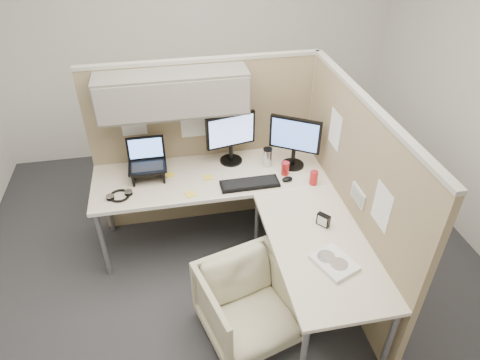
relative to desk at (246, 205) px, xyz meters
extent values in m
plane|color=#2A2A2E|center=(-0.12, -0.13, -0.69)|extent=(4.50, 4.50, 0.00)
cube|color=#968362|center=(-0.22, 0.77, 0.11)|extent=(2.00, 0.05, 1.60)
cube|color=#A8A399|center=(-0.22, 0.77, 0.93)|extent=(2.00, 0.06, 0.03)
cube|color=slate|center=(-0.47, 0.62, 0.73)|extent=(1.20, 0.34, 0.34)
cube|color=gray|center=(-0.47, 0.45, 0.73)|extent=(1.18, 0.01, 0.30)
plane|color=white|center=(-0.82, 0.75, 0.46)|extent=(0.26, 0.00, 0.26)
plane|color=white|center=(-0.32, 0.75, 0.39)|extent=(0.26, 0.00, 0.26)
cube|color=#968362|center=(0.78, -0.23, 0.11)|extent=(0.05, 2.00, 1.60)
cube|color=#A8A399|center=(0.78, -0.23, 0.93)|extent=(0.06, 2.00, 0.03)
cube|color=#A8A399|center=(0.78, 0.77, 0.11)|extent=(0.06, 0.06, 1.60)
cube|color=silver|center=(0.75, -0.38, 0.27)|extent=(0.02, 0.20, 0.12)
cube|color=gray|center=(0.73, -0.38, 0.27)|extent=(0.00, 0.16, 0.09)
plane|color=white|center=(0.75, 0.17, 0.51)|extent=(0.00, 0.26, 0.26)
plane|color=white|center=(0.75, -0.68, 0.41)|extent=(0.00, 0.26, 0.26)
cube|color=beige|center=(-0.22, 0.41, 0.03)|extent=(2.00, 0.68, 0.03)
cube|color=beige|center=(0.41, -0.58, 0.03)|extent=(0.68, 1.30, 0.03)
cube|color=white|center=(-0.22, 0.07, 0.03)|extent=(2.00, 0.02, 0.03)
cylinder|color=gray|center=(-1.17, 0.12, -0.34)|extent=(0.04, 0.04, 0.70)
cylinder|color=gray|center=(-1.17, 0.70, -0.34)|extent=(0.04, 0.04, 0.70)
cylinder|color=gray|center=(0.13, -1.18, -0.34)|extent=(0.04, 0.04, 0.70)
cylinder|color=gray|center=(0.71, -1.18, -0.34)|extent=(0.04, 0.04, 0.70)
cylinder|color=gray|center=(0.13, 0.12, -0.34)|extent=(0.04, 0.04, 0.70)
imported|color=beige|center=(-0.11, -0.65, -0.36)|extent=(0.78, 0.75, 0.66)
cylinder|color=black|center=(-0.02, 0.59, 0.05)|extent=(0.20, 0.20, 0.02)
cylinder|color=black|center=(-0.02, 0.59, 0.13)|extent=(0.04, 0.04, 0.15)
cube|color=black|center=(-0.02, 0.59, 0.36)|extent=(0.44, 0.12, 0.30)
cube|color=#90B0F8|center=(-0.01, 0.57, 0.36)|extent=(0.39, 0.08, 0.26)
cylinder|color=black|center=(0.51, 0.42, 0.05)|extent=(0.20, 0.20, 0.02)
cylinder|color=black|center=(0.51, 0.42, 0.13)|extent=(0.04, 0.04, 0.15)
cube|color=black|center=(0.51, 0.42, 0.36)|extent=(0.39, 0.26, 0.30)
cube|color=#5485E6|center=(0.50, 0.40, 0.36)|extent=(0.34, 0.21, 0.26)
cube|color=black|center=(-0.75, 0.46, 0.15)|extent=(0.28, 0.22, 0.01)
cube|color=black|center=(-0.87, 0.46, 0.10)|extent=(0.02, 0.20, 0.11)
cube|color=black|center=(-0.62, 0.46, 0.10)|extent=(0.02, 0.20, 0.11)
cube|color=black|center=(-0.75, 0.46, 0.16)|extent=(0.31, 0.22, 0.02)
cube|color=black|center=(-0.75, 0.59, 0.27)|extent=(0.31, 0.05, 0.20)
cube|color=#598CF2|center=(-0.75, 0.58, 0.27)|extent=(0.28, 0.04, 0.16)
cube|color=black|center=(0.07, 0.20, 0.05)|extent=(0.49, 0.17, 0.02)
ellipsoid|color=black|center=(0.40, 0.20, 0.06)|extent=(0.10, 0.07, 0.03)
cylinder|color=silver|center=(0.29, 0.46, 0.12)|extent=(0.08, 0.08, 0.16)
cylinder|color=black|center=(0.29, 0.46, 0.21)|extent=(0.08, 0.08, 0.01)
cylinder|color=#B21E1E|center=(0.60, 0.12, 0.10)|extent=(0.07, 0.07, 0.12)
cylinder|color=#B21E1E|center=(0.40, 0.30, 0.10)|extent=(0.07, 0.07, 0.12)
cube|color=yellow|center=(-0.57, 0.47, 0.05)|extent=(0.10, 0.10, 0.01)
cube|color=yellow|center=(-0.43, 0.17, 0.05)|extent=(0.10, 0.10, 0.01)
cube|color=yellow|center=(-0.12, 0.17, 0.05)|extent=(0.09, 0.09, 0.01)
cube|color=yellow|center=(-0.25, 0.37, 0.05)|extent=(0.08, 0.08, 0.01)
torus|color=black|center=(-0.98, 0.25, 0.05)|extent=(0.20, 0.20, 0.02)
cylinder|color=black|center=(-1.06, 0.23, 0.06)|extent=(0.06, 0.06, 0.03)
cylinder|color=black|center=(-0.91, 0.26, 0.06)|extent=(0.06, 0.06, 0.03)
cube|color=white|center=(0.44, -0.77, 0.06)|extent=(0.31, 0.34, 0.03)
cylinder|color=silver|center=(0.46, -0.80, 0.07)|extent=(0.12, 0.12, 0.00)
cylinder|color=silver|center=(0.40, -0.72, 0.08)|extent=(0.12, 0.12, 0.00)
cube|color=black|center=(0.50, -0.39, 0.09)|extent=(0.09, 0.10, 0.10)
cube|color=white|center=(0.48, -0.40, 0.09)|extent=(0.05, 0.06, 0.08)
camera|label=1|loc=(-0.55, -2.59, 2.15)|focal=32.00mm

